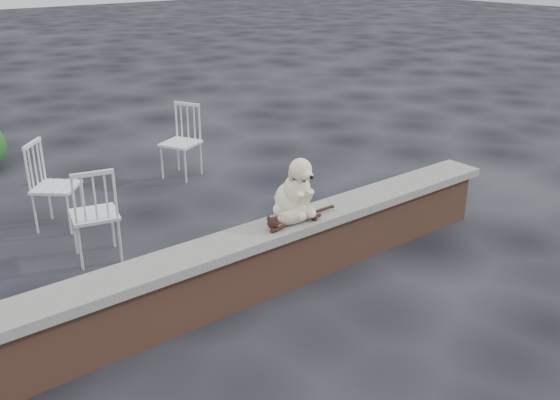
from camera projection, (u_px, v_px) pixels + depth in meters
ground at (231, 303)px, 5.20m from camera, size 60.00×60.00×0.00m
brick_wall at (230, 277)px, 5.11m from camera, size 6.00×0.30×0.50m
capstone at (229, 245)px, 5.00m from camera, size 6.20×0.40×0.08m
dog at (292, 185)px, 5.37m from camera, size 0.40×0.51×0.56m
cat at (296, 214)px, 5.29m from camera, size 0.90×0.27×0.15m
chair_c at (94, 213)px, 5.79m from camera, size 0.68×0.68×0.94m
chair_d at (181, 142)px, 7.94m from camera, size 0.75×0.75×0.94m
chair_a at (56, 185)px, 6.47m from camera, size 0.79×0.79×0.94m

